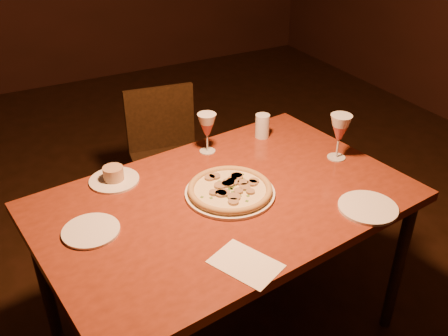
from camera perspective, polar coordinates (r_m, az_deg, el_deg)
name	(u,v)px	position (r m, az deg, el deg)	size (l,w,h in m)	color
dining_table	(225,212)	(1.95, 0.17, -5.00)	(1.51, 1.07, 0.75)	maroon
chair_far	(167,153)	(2.84, -6.53, 1.68)	(0.44, 0.44, 0.81)	black
pizza_plate	(230,190)	(1.92, 0.69, -2.52)	(0.35, 0.35, 0.04)	white
ramekin_saucer	(114,177)	(2.05, -12.49, -0.98)	(0.20, 0.20, 0.06)	white
wine_glass_far	(207,133)	(2.19, -1.95, 4.00)	(0.08, 0.08, 0.18)	#A94846
wine_glass_right	(339,137)	(2.18, 13.00, 3.47)	(0.09, 0.09, 0.20)	#A94846
water_tumbler	(262,126)	(2.34, 4.40, 4.82)	(0.07, 0.07, 0.11)	silver
side_plate_left	(91,231)	(1.80, -14.96, -6.94)	(0.20, 0.20, 0.01)	white
side_plate_near	(368,208)	(1.93, 16.12, -4.36)	(0.22, 0.22, 0.01)	white
menu_card	(246,264)	(1.62, 2.50, -10.88)	(0.15, 0.22, 0.00)	white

